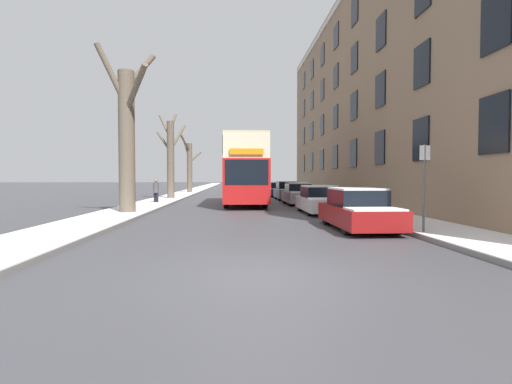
{
  "coord_description": "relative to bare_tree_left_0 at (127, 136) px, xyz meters",
  "views": [
    {
      "loc": [
        -0.63,
        -7.23,
        1.78
      ],
      "look_at": [
        0.55,
        14.12,
        1.02
      ],
      "focal_mm": 28.0,
      "sensor_mm": 36.0,
      "label": 1
    }
  ],
  "objects": [
    {
      "name": "parked_car_2",
      "position": [
        9.33,
        7.2,
        -3.1
      ],
      "size": [
        1.71,
        4.34,
        1.47
      ],
      "color": "#9EA3AD",
      "rests_on": "ground"
    },
    {
      "name": "parked_car_0",
      "position": [
        9.33,
        -5.67,
        -3.12
      ],
      "size": [
        1.81,
        4.55,
        1.43
      ],
      "color": "maroon",
      "rests_on": "ground"
    },
    {
      "name": "parked_car_4",
      "position": [
        9.33,
        18.81,
        -3.14
      ],
      "size": [
        1.89,
        4.37,
        1.37
      ],
      "color": "navy",
      "rests_on": "ground"
    },
    {
      "name": "parked_car_3",
      "position": [
        9.33,
        12.98,
        -3.09
      ],
      "size": [
        1.71,
        4.56,
        1.5
      ],
      "color": "slate",
      "rests_on": "ground"
    },
    {
      "name": "double_decker_bus",
      "position": [
        5.73,
        7.2,
        -1.32
      ],
      "size": [
        2.63,
        10.17,
        4.34
      ],
      "color": "red",
      "rests_on": "ground"
    },
    {
      "name": "street_sign_post",
      "position": [
        10.73,
        -7.62,
        -2.2
      ],
      "size": [
        0.32,
        0.07,
        2.77
      ],
      "color": "#4C4F54",
      "rests_on": "ground"
    },
    {
      "name": "ground_plane",
      "position": [
        5.68,
        -11.99,
        -3.78
      ],
      "size": [
        320.0,
        320.0,
        0.0
      ],
      "primitive_type": "plane",
      "color": "#424247"
    },
    {
      "name": "pedestrian_left_sidewalk",
      "position": [
        -0.13,
        7.59,
        -2.85
      ],
      "size": [
        0.37,
        0.37,
        1.69
      ],
      "rotation": [
        0.0,
        0.0,
        5.95
      ],
      "color": "black",
      "rests_on": "ground"
    },
    {
      "name": "terrace_facade_right",
      "position": [
        17.45,
        9.08,
        3.96
      ],
      "size": [
        9.1,
        43.05,
        15.46
      ],
      "color": "#8C7056",
      "rests_on": "ground"
    },
    {
      "name": "bare_tree_left_0",
      "position": [
        0.0,
        0.0,
        0.0
      ],
      "size": [
        2.73,
        2.65,
        7.95
      ],
      "color": "brown",
      "rests_on": "ground"
    },
    {
      "name": "bare_tree_left_2",
      "position": [
        0.02,
        26.22,
        -0.59
      ],
      "size": [
        2.45,
        3.64,
        6.94
      ],
      "color": "brown",
      "rests_on": "ground"
    },
    {
      "name": "sidewalk_right",
      "position": [
        11.69,
        41.01,
        -3.7
      ],
      "size": [
        2.53,
        130.0,
        0.16
      ],
      "color": "slate",
      "rests_on": "ground"
    },
    {
      "name": "sidewalk_left",
      "position": [
        -0.33,
        41.01,
        -3.7
      ],
      "size": [
        2.53,
        130.0,
        0.16
      ],
      "color": "slate",
      "rests_on": "ground"
    },
    {
      "name": "bare_tree_left_1",
      "position": [
        -0.06,
        13.37,
        -0.21
      ],
      "size": [
        2.38,
        2.6,
        7.19
      ],
      "color": "brown",
      "rests_on": "ground"
    },
    {
      "name": "parked_car_1",
      "position": [
        9.33,
        0.55,
        -3.13
      ],
      "size": [
        1.73,
        4.58,
        1.4
      ],
      "color": "silver",
      "rests_on": "ground"
    }
  ]
}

